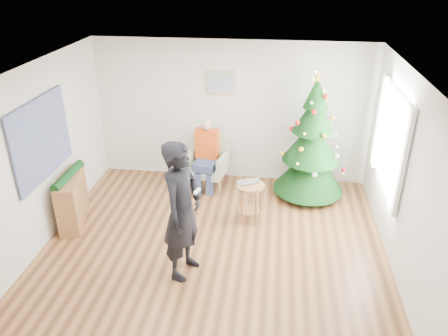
# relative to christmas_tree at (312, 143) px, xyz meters

# --- Properties ---
(floor) EXTENTS (5.00, 5.00, 0.00)m
(floor) POSITION_rel_christmas_tree_xyz_m (-1.44, -1.94, -1.00)
(floor) COLOR brown
(floor) RESTS_ON ground
(ceiling) EXTENTS (5.00, 5.00, 0.00)m
(ceiling) POSITION_rel_christmas_tree_xyz_m (-1.44, -1.94, 1.60)
(ceiling) COLOR white
(ceiling) RESTS_ON wall_back
(wall_back) EXTENTS (5.00, 0.00, 5.00)m
(wall_back) POSITION_rel_christmas_tree_xyz_m (-1.44, 0.56, 0.30)
(wall_back) COLOR silver
(wall_back) RESTS_ON floor
(wall_front) EXTENTS (5.00, 0.00, 5.00)m
(wall_front) POSITION_rel_christmas_tree_xyz_m (-1.44, -4.44, 0.30)
(wall_front) COLOR silver
(wall_front) RESTS_ON floor
(wall_left) EXTENTS (0.00, 5.00, 5.00)m
(wall_left) POSITION_rel_christmas_tree_xyz_m (-3.94, -1.94, 0.30)
(wall_left) COLOR silver
(wall_left) RESTS_ON floor
(wall_right) EXTENTS (0.00, 5.00, 5.00)m
(wall_right) POSITION_rel_christmas_tree_xyz_m (1.06, -1.94, 0.30)
(wall_right) COLOR silver
(wall_right) RESTS_ON floor
(window_panel) EXTENTS (0.04, 1.30, 1.40)m
(window_panel) POSITION_rel_christmas_tree_xyz_m (1.03, -0.94, 0.50)
(window_panel) COLOR white
(window_panel) RESTS_ON wall_right
(curtains) EXTENTS (0.05, 1.75, 1.50)m
(curtains) POSITION_rel_christmas_tree_xyz_m (1.00, -0.94, 0.50)
(curtains) COLOR white
(curtains) RESTS_ON wall_right
(christmas_tree) EXTENTS (1.23, 1.23, 2.22)m
(christmas_tree) POSITION_rel_christmas_tree_xyz_m (0.00, 0.00, 0.00)
(christmas_tree) COLOR #3F2816
(christmas_tree) RESTS_ON floor
(stool) EXTENTS (0.45, 0.45, 0.67)m
(stool) POSITION_rel_christmas_tree_xyz_m (-0.97, -1.00, -0.66)
(stool) COLOR brown
(stool) RESTS_ON floor
(laptop) EXTENTS (0.43, 0.37, 0.03)m
(laptop) POSITION_rel_christmas_tree_xyz_m (-0.97, -1.00, -0.32)
(laptop) COLOR silver
(laptop) RESTS_ON stool
(armchair) EXTENTS (0.81, 0.77, 0.99)m
(armchair) POSITION_rel_christmas_tree_xyz_m (-1.83, 0.12, -0.64)
(armchair) COLOR #94A283
(armchair) RESTS_ON floor
(seated_person) EXTENTS (0.45, 0.62, 1.29)m
(seated_person) POSITION_rel_christmas_tree_xyz_m (-1.84, 0.07, -0.34)
(seated_person) COLOR navy
(seated_person) RESTS_ON armchair
(standing_man) EXTENTS (0.63, 0.80, 1.92)m
(standing_man) POSITION_rel_christmas_tree_xyz_m (-1.75, -2.35, -0.04)
(standing_man) COLOR black
(standing_man) RESTS_ON floor
(game_controller) EXTENTS (0.07, 0.13, 0.04)m
(game_controller) POSITION_rel_christmas_tree_xyz_m (-1.54, -2.38, 0.28)
(game_controller) COLOR white
(game_controller) RESTS_ON standing_man
(console) EXTENTS (0.54, 1.04, 0.80)m
(console) POSITION_rel_christmas_tree_xyz_m (-3.77, -1.35, -0.60)
(console) COLOR brown
(console) RESTS_ON floor
(garland) EXTENTS (0.14, 0.90, 0.14)m
(garland) POSITION_rel_christmas_tree_xyz_m (-3.77, -1.35, -0.18)
(garland) COLOR black
(garland) RESTS_ON console
(tapestry) EXTENTS (0.03, 1.50, 1.15)m
(tapestry) POSITION_rel_christmas_tree_xyz_m (-3.90, -1.64, 0.55)
(tapestry) COLOR black
(tapestry) RESTS_ON wall_left
(framed_picture) EXTENTS (0.52, 0.05, 0.42)m
(framed_picture) POSITION_rel_christmas_tree_xyz_m (-1.64, 0.52, 0.85)
(framed_picture) COLOR tan
(framed_picture) RESTS_ON wall_back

